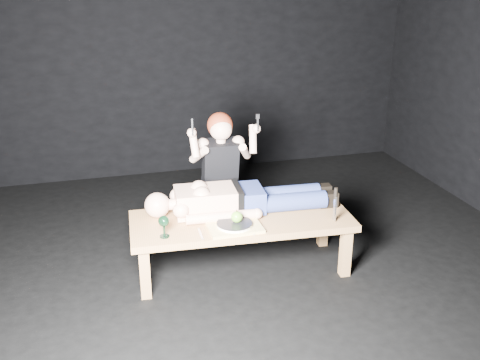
# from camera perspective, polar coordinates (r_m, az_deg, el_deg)

# --- Properties ---
(ground) EXTENTS (5.00, 5.00, 0.00)m
(ground) POSITION_cam_1_polar(r_m,az_deg,el_deg) (4.48, 1.60, -9.62)
(ground) COLOR black
(ground) RESTS_ON ground
(back_wall) EXTENTS (5.00, 0.00, 5.00)m
(back_wall) POSITION_cam_1_polar(r_m,az_deg,el_deg) (6.32, -5.03, 14.02)
(back_wall) COLOR black
(back_wall) RESTS_ON ground
(table) EXTENTS (1.76, 0.75, 0.45)m
(table) POSITION_cam_1_polar(r_m,az_deg,el_deg) (4.44, 0.17, -6.54)
(table) COLOR #9F6F42
(table) RESTS_ON ground
(lying_man) EXTENTS (1.68, 0.61, 0.25)m
(lying_man) POSITION_cam_1_polar(r_m,az_deg,el_deg) (4.43, 0.42, -1.58)
(lying_man) COLOR beige
(lying_man) RESTS_ON table
(kneeling_woman) EXTENTS (0.67, 0.74, 1.20)m
(kneeling_woman) POSITION_cam_1_polar(r_m,az_deg,el_deg) (4.82, -2.19, 0.67)
(kneeling_woman) COLOR black
(kneeling_woman) RESTS_ON ground
(serving_tray) EXTENTS (0.40, 0.29, 0.02)m
(serving_tray) POSITION_cam_1_polar(r_m,az_deg,el_deg) (4.17, -0.58, -4.83)
(serving_tray) COLOR tan
(serving_tray) RESTS_ON table
(plate) EXTENTS (0.27, 0.27, 0.02)m
(plate) POSITION_cam_1_polar(r_m,az_deg,el_deg) (4.16, -0.58, -4.56)
(plate) COLOR white
(plate) RESTS_ON serving_tray
(apple) EXTENTS (0.09, 0.09, 0.09)m
(apple) POSITION_cam_1_polar(r_m,az_deg,el_deg) (4.16, -0.33, -3.81)
(apple) COLOR #59A823
(apple) RESTS_ON plate
(goblet) EXTENTS (0.09, 0.09, 0.17)m
(goblet) POSITION_cam_1_polar(r_m,az_deg,el_deg) (4.06, -7.80, -4.75)
(goblet) COLOR black
(goblet) RESTS_ON table
(fork_flat) EXTENTS (0.02, 0.18, 0.01)m
(fork_flat) POSITION_cam_1_polar(r_m,az_deg,el_deg) (4.10, -4.07, -5.53)
(fork_flat) COLOR #B2B2B7
(fork_flat) RESTS_ON table
(knife_flat) EXTENTS (0.08, 0.18, 0.01)m
(knife_flat) POSITION_cam_1_polar(r_m,az_deg,el_deg) (4.16, 1.52, -5.08)
(knife_flat) COLOR #B2B2B7
(knife_flat) RESTS_ON table
(spoon_flat) EXTENTS (0.09, 0.17, 0.01)m
(spoon_flat) POSITION_cam_1_polar(r_m,az_deg,el_deg) (4.26, 0.24, -4.41)
(spoon_flat) COLOR #B2B2B7
(spoon_flat) RESTS_ON table
(carving_knife) EXTENTS (0.04, 0.04, 0.28)m
(carving_knife) POSITION_cam_1_polar(r_m,az_deg,el_deg) (4.29, 9.72, -2.52)
(carving_knife) COLOR #B2B2B7
(carving_knife) RESTS_ON table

